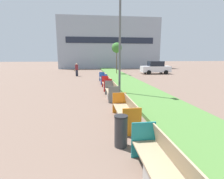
{
  "coord_description": "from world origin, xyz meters",
  "views": [
    {
      "loc": [
        -0.42,
        1.3,
        2.56
      ],
      "look_at": [
        0.9,
        11.47,
        0.6
      ],
      "focal_mm": 28.0,
      "sensor_mm": 36.0,
      "label": 1
    }
  ],
  "objects_px": {
    "sapling_tree_far": "(117,48)",
    "pedestrian_walking": "(77,70)",
    "bench_red_frame": "(107,85)",
    "street_lamp_post": "(120,17)",
    "bench_grey_frame": "(112,92)",
    "parked_car_distant": "(155,68)",
    "bench_blue_frame": "(103,79)",
    "bench_teal_frame": "(163,171)",
    "bench_orange_frame": "(126,113)",
    "litter_bin": "(121,131)"
  },
  "relations": [
    {
      "from": "sapling_tree_far",
      "to": "pedestrian_walking",
      "type": "relative_size",
      "value": 2.62
    },
    {
      "from": "bench_red_frame",
      "to": "street_lamp_post",
      "type": "relative_size",
      "value": 0.22
    },
    {
      "from": "bench_red_frame",
      "to": "sapling_tree_far",
      "type": "distance_m",
      "value": 11.58
    },
    {
      "from": "bench_grey_frame",
      "to": "parked_car_distant",
      "type": "height_order",
      "value": "parked_car_distant"
    },
    {
      "from": "street_lamp_post",
      "to": "parked_car_distant",
      "type": "distance_m",
      "value": 16.0
    },
    {
      "from": "bench_grey_frame",
      "to": "pedestrian_walking",
      "type": "bearing_deg",
      "value": 103.26
    },
    {
      "from": "street_lamp_post",
      "to": "sapling_tree_far",
      "type": "xyz_separation_m",
      "value": [
        1.84,
        13.04,
        -1.25
      ]
    },
    {
      "from": "bench_blue_frame",
      "to": "street_lamp_post",
      "type": "distance_m",
      "value": 7.33
    },
    {
      "from": "bench_teal_frame",
      "to": "street_lamp_post",
      "type": "distance_m",
      "value": 9.62
    },
    {
      "from": "bench_orange_frame",
      "to": "sapling_tree_far",
      "type": "height_order",
      "value": "sapling_tree_far"
    },
    {
      "from": "bench_red_frame",
      "to": "pedestrian_walking",
      "type": "distance_m",
      "value": 10.12
    },
    {
      "from": "bench_orange_frame",
      "to": "parked_car_distant",
      "type": "height_order",
      "value": "parked_car_distant"
    },
    {
      "from": "bench_orange_frame",
      "to": "bench_blue_frame",
      "type": "height_order",
      "value": "same"
    },
    {
      "from": "bench_orange_frame",
      "to": "street_lamp_post",
      "type": "height_order",
      "value": "street_lamp_post"
    },
    {
      "from": "bench_teal_frame",
      "to": "bench_blue_frame",
      "type": "distance_m",
      "value": 14.15
    },
    {
      "from": "bench_red_frame",
      "to": "pedestrian_walking",
      "type": "relative_size",
      "value": 1.19
    },
    {
      "from": "bench_orange_frame",
      "to": "parked_car_distant",
      "type": "bearing_deg",
      "value": 65.69
    },
    {
      "from": "pedestrian_walking",
      "to": "bench_red_frame",
      "type": "bearing_deg",
      "value": -72.76
    },
    {
      "from": "sapling_tree_far",
      "to": "pedestrian_walking",
      "type": "distance_m",
      "value": 6.25
    },
    {
      "from": "street_lamp_post",
      "to": "pedestrian_walking",
      "type": "relative_size",
      "value": 5.4
    },
    {
      "from": "litter_bin",
      "to": "pedestrian_walking",
      "type": "relative_size",
      "value": 0.55
    },
    {
      "from": "street_lamp_post",
      "to": "bench_grey_frame",
      "type": "bearing_deg",
      "value": -125.44
    },
    {
      "from": "bench_blue_frame",
      "to": "sapling_tree_far",
      "type": "bearing_deg",
      "value": 71.54
    },
    {
      "from": "street_lamp_post",
      "to": "sapling_tree_far",
      "type": "relative_size",
      "value": 2.06
    },
    {
      "from": "bench_blue_frame",
      "to": "pedestrian_walking",
      "type": "height_order",
      "value": "pedestrian_walking"
    },
    {
      "from": "bench_blue_frame",
      "to": "litter_bin",
      "type": "distance_m",
      "value": 12.44
    },
    {
      "from": "bench_grey_frame",
      "to": "bench_red_frame",
      "type": "height_order",
      "value": "same"
    },
    {
      "from": "bench_teal_frame",
      "to": "litter_bin",
      "type": "relative_size",
      "value": 2.47
    },
    {
      "from": "pedestrian_walking",
      "to": "bench_teal_frame",
      "type": "bearing_deg",
      "value": -81.6
    },
    {
      "from": "bench_blue_frame",
      "to": "bench_teal_frame",
      "type": "bearing_deg",
      "value": -90.0
    },
    {
      "from": "sapling_tree_far",
      "to": "street_lamp_post",
      "type": "bearing_deg",
      "value": -98.02
    },
    {
      "from": "bench_red_frame",
      "to": "bench_blue_frame",
      "type": "height_order",
      "value": "same"
    },
    {
      "from": "bench_red_frame",
      "to": "litter_bin",
      "type": "relative_size",
      "value": 2.18
    },
    {
      "from": "litter_bin",
      "to": "pedestrian_walking",
      "type": "distance_m",
      "value": 18.76
    },
    {
      "from": "litter_bin",
      "to": "parked_car_distant",
      "type": "xyz_separation_m",
      "value": [
        8.8,
        20.16,
        0.45
      ]
    },
    {
      "from": "bench_grey_frame",
      "to": "sapling_tree_far",
      "type": "relative_size",
      "value": 0.52
    },
    {
      "from": "bench_red_frame",
      "to": "street_lamp_post",
      "type": "height_order",
      "value": "street_lamp_post"
    },
    {
      "from": "bench_orange_frame",
      "to": "sapling_tree_far",
      "type": "distance_m",
      "value": 18.42
    },
    {
      "from": "pedestrian_walking",
      "to": "bench_orange_frame",
      "type": "bearing_deg",
      "value": -79.86
    },
    {
      "from": "bench_grey_frame",
      "to": "parked_car_distant",
      "type": "xyz_separation_m",
      "value": [
        8.29,
        14.3,
        0.54
      ]
    },
    {
      "from": "bench_orange_frame",
      "to": "parked_car_distant",
      "type": "relative_size",
      "value": 0.58
    },
    {
      "from": "bench_orange_frame",
      "to": "bench_grey_frame",
      "type": "relative_size",
      "value": 1.06
    },
    {
      "from": "bench_red_frame",
      "to": "bench_teal_frame",
      "type": "bearing_deg",
      "value": -89.98
    },
    {
      "from": "litter_bin",
      "to": "bench_teal_frame",
      "type": "bearing_deg",
      "value": -73.58
    },
    {
      "from": "pedestrian_walking",
      "to": "parked_car_distant",
      "type": "height_order",
      "value": "parked_car_distant"
    },
    {
      "from": "bench_teal_frame",
      "to": "bench_orange_frame",
      "type": "relative_size",
      "value": 0.93
    },
    {
      "from": "bench_blue_frame",
      "to": "parked_car_distant",
      "type": "bearing_deg",
      "value": 43.02
    },
    {
      "from": "street_lamp_post",
      "to": "parked_car_distant",
      "type": "xyz_separation_m",
      "value": [
        7.68,
        13.44,
        -4.03
      ]
    },
    {
      "from": "bench_red_frame",
      "to": "sapling_tree_far",
      "type": "height_order",
      "value": "sapling_tree_far"
    },
    {
      "from": "bench_orange_frame",
      "to": "bench_blue_frame",
      "type": "relative_size",
      "value": 1.05
    }
  ]
}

